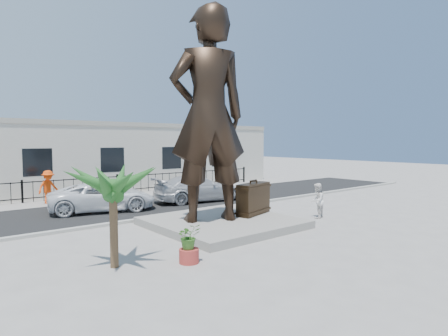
{
  "coord_description": "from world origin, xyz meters",
  "views": [
    {
      "loc": [
        -9.86,
        -10.01,
        3.41
      ],
      "look_at": [
        0.0,
        2.0,
        2.3
      ],
      "focal_mm": 30.0,
      "sensor_mm": 36.0,
      "label": 1
    }
  ],
  "objects_px": {
    "statue": "(208,115)",
    "suitcase": "(253,199)",
    "tourist": "(317,201)",
    "car_white": "(103,197)"
  },
  "relations": [
    {
      "from": "statue",
      "to": "suitcase",
      "type": "distance_m",
      "value": 4.12
    },
    {
      "from": "tourist",
      "to": "car_white",
      "type": "xyz_separation_m",
      "value": [
        -6.74,
        7.67,
        -0.08
      ]
    },
    {
      "from": "tourist",
      "to": "car_white",
      "type": "height_order",
      "value": "tourist"
    },
    {
      "from": "statue",
      "to": "car_white",
      "type": "xyz_separation_m",
      "value": [
        -1.86,
        6.11,
        -3.72
      ]
    },
    {
      "from": "suitcase",
      "to": "car_white",
      "type": "bearing_deg",
      "value": 105.84
    },
    {
      "from": "statue",
      "to": "suitcase",
      "type": "relative_size",
      "value": 4.36
    },
    {
      "from": "statue",
      "to": "car_white",
      "type": "bearing_deg",
      "value": -52.13
    },
    {
      "from": "tourist",
      "to": "car_white",
      "type": "distance_m",
      "value": 10.21
    },
    {
      "from": "statue",
      "to": "tourist",
      "type": "distance_m",
      "value": 6.29
    },
    {
      "from": "tourist",
      "to": "statue",
      "type": "bearing_deg",
      "value": -38.69
    }
  ]
}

